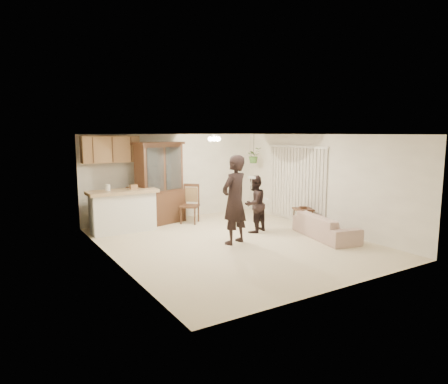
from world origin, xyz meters
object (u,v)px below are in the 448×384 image
child (254,206)px  chair_hutch_right (177,212)px  sofa (326,223)px  china_hutch (159,184)px  adult (234,205)px  chair_hutch_left (190,212)px  side_table (303,218)px  chair_bar (137,215)px

child → chair_hutch_right: bearing=-84.3°
sofa → china_hutch: size_ratio=0.82×
adult → chair_hutch_left: (0.09, 2.44, -0.59)m
child → chair_hutch_left: 2.07m
child → side_table: (1.40, -0.30, -0.40)m
china_hutch → chair_hutch_right: size_ratio=2.43×
child → china_hutch: size_ratio=0.59×
adult → chair_hutch_left: adult is taller
side_table → china_hutch: bearing=140.9°
sofa → chair_bar: bearing=56.8°
chair_hutch_right → chair_hutch_left: bearing=102.8°
sofa → china_hutch: (-2.83, 3.55, 0.76)m
child → chair_bar: (-2.33, 2.20, -0.37)m
chair_bar → adult: bearing=-69.5°
side_table → chair_hutch_right: 3.60m
child → side_table: 1.49m
adult → child: 1.21m
china_hutch → side_table: size_ratio=3.62×
sofa → chair_hutch_left: chair_hutch_left is taller
child → chair_hutch_left: child is taller
sofa → chair_bar: size_ratio=1.74×
chair_bar → chair_hutch_left: size_ratio=0.98×
side_table → chair_bar: chair_bar is taller
child → side_table: child is taller
adult → child: size_ratio=1.33×
side_table → child: bearing=167.8°
chair_bar → chair_hutch_left: bearing=-19.7°
adult → side_table: bearing=168.9°
chair_hutch_left → china_hutch: bearing=-164.3°
side_table → chair_hutch_left: chair_hutch_left is taller
adult → china_hutch: bearing=-95.7°
sofa → china_hutch: china_hutch is taller
china_hutch → chair_hutch_left: 1.17m
china_hutch → chair_bar: 1.06m
child → chair_hutch_right: 2.57m
chair_bar → china_hutch: bearing=-5.2°
child → adult: bearing=11.7°
chair_hutch_left → chair_hutch_right: 0.50m
china_hutch → child: bearing=-68.3°
sofa → chair_hutch_right: 4.29m
china_hutch → chair_hutch_left: china_hutch is taller
adult → chair_hutch_left: bearing=-110.8°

